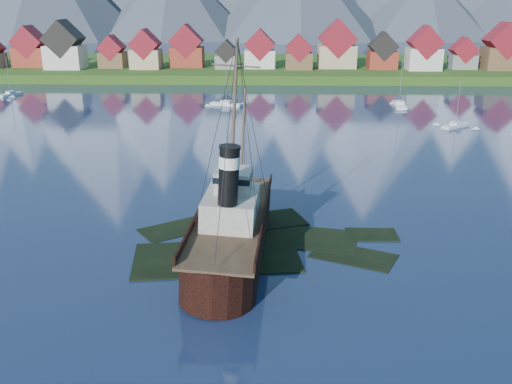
{
  "coord_description": "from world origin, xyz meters",
  "views": [
    {
      "loc": [
        3.01,
        -58.49,
        26.88
      ],
      "look_at": [
        1.05,
        6.0,
        5.0
      ],
      "focal_mm": 40.0,
      "sensor_mm": 36.0,
      "label": 1
    }
  ],
  "objects_px": {
    "sailboat_c": "(226,105)",
    "sailboat_e": "(399,105)",
    "sailboat_d": "(456,126)",
    "tugboat_wreck": "(231,223)",
    "sailboat_f": "(11,95)"
  },
  "relations": [
    {
      "from": "sailboat_f",
      "to": "tugboat_wreck",
      "type": "bearing_deg",
      "value": -33.94
    },
    {
      "from": "sailboat_e",
      "to": "sailboat_f",
      "type": "xyz_separation_m",
      "value": [
        -110.23,
        14.33,
        0.01
      ]
    },
    {
      "from": "sailboat_c",
      "to": "sailboat_f",
      "type": "bearing_deg",
      "value": 99.87
    },
    {
      "from": "sailboat_e",
      "to": "sailboat_d",
      "type": "bearing_deg",
      "value": -69.93
    },
    {
      "from": "sailboat_e",
      "to": "sailboat_f",
      "type": "relative_size",
      "value": 1.06
    },
    {
      "from": "sailboat_c",
      "to": "sailboat_d",
      "type": "xyz_separation_m",
      "value": [
        52.86,
        -25.44,
        -0.01
      ]
    },
    {
      "from": "sailboat_d",
      "to": "tugboat_wreck",
      "type": "bearing_deg",
      "value": -73.86
    },
    {
      "from": "tugboat_wreck",
      "to": "sailboat_f",
      "type": "xyz_separation_m",
      "value": [
        -72.42,
        105.84,
        -2.84
      ]
    },
    {
      "from": "sailboat_c",
      "to": "sailboat_e",
      "type": "xyz_separation_m",
      "value": [
        45.69,
        0.12,
        0.01
      ]
    },
    {
      "from": "sailboat_c",
      "to": "tugboat_wreck",
      "type": "bearing_deg",
      "value": -152.59
    },
    {
      "from": "tugboat_wreck",
      "to": "sailboat_c",
      "type": "height_order",
      "value": "tugboat_wreck"
    },
    {
      "from": "sailboat_c",
      "to": "sailboat_e",
      "type": "bearing_deg",
      "value": -67.36
    },
    {
      "from": "tugboat_wreck",
      "to": "sailboat_f",
      "type": "height_order",
      "value": "tugboat_wreck"
    },
    {
      "from": "sailboat_e",
      "to": "sailboat_f",
      "type": "distance_m",
      "value": 111.16
    },
    {
      "from": "sailboat_e",
      "to": "sailboat_c",
      "type": "bearing_deg",
      "value": -175.45
    }
  ]
}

